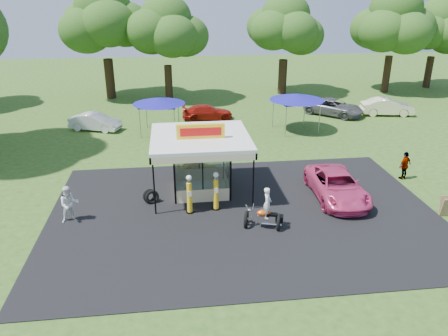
{
  "coord_description": "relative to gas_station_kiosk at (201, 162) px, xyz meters",
  "views": [
    {
      "loc": [
        -3.46,
        -17.88,
        10.86
      ],
      "look_at": [
        -0.79,
        4.0,
        1.79
      ],
      "focal_mm": 35.0,
      "sensor_mm": 36.0,
      "label": 1
    }
  ],
  "objects": [
    {
      "name": "ground",
      "position": [
        2.0,
        -4.99,
        -1.78
      ],
      "size": [
        120.0,
        120.0,
        0.0
      ],
      "primitive_type": "plane",
      "color": "#274E18",
      "rests_on": "ground"
    },
    {
      "name": "asphalt_apron",
      "position": [
        2.0,
        -2.99,
        -1.76
      ],
      "size": [
        20.0,
        14.0,
        0.04
      ],
      "primitive_type": "cube",
      "color": "black",
      "rests_on": "ground"
    },
    {
      "name": "gas_station_kiosk",
      "position": [
        0.0,
        0.0,
        0.0
      ],
      "size": [
        5.4,
        5.4,
        4.18
      ],
      "color": "white",
      "rests_on": "ground"
    },
    {
      "name": "gas_pump_left",
      "position": [
        -0.78,
        -2.61,
        -0.75
      ],
      "size": [
        0.4,
        0.4,
        2.16
      ],
      "color": "black",
      "rests_on": "ground"
    },
    {
      "name": "gas_pump_right",
      "position": [
        0.61,
        -2.4,
        -0.75
      ],
      "size": [
        0.4,
        0.4,
        2.16
      ],
      "color": "black",
      "rests_on": "ground"
    },
    {
      "name": "motorcycle",
      "position": [
        2.79,
        -4.57,
        -0.91
      ],
      "size": [
        1.98,
        1.34,
        2.24
      ],
      "rotation": [
        0.0,
        0.0,
        -0.29
      ],
      "color": "black",
      "rests_on": "ground"
    },
    {
      "name": "spare_tires",
      "position": [
        -2.83,
        -1.19,
        -1.39
      ],
      "size": [
        1.0,
        0.79,
        0.8
      ],
      "rotation": [
        0.0,
        0.0,
        0.34
      ],
      "color": "black",
      "rests_on": "ground"
    },
    {
      "name": "a_frame_sign",
      "position": [
        12.26,
        -4.5,
        -1.25
      ],
      "size": [
        0.61,
        0.58,
        1.04
      ],
      "rotation": [
        0.0,
        0.0,
        -0.11
      ],
      "color": "#593819",
      "rests_on": "ground"
    },
    {
      "name": "kiosk_car",
      "position": [
        -0.0,
        2.21,
        -1.3
      ],
      "size": [
        2.82,
        1.13,
        0.96
      ],
      "primitive_type": "imported",
      "rotation": [
        0.0,
        0.0,
        1.57
      ],
      "color": "yellow",
      "rests_on": "ground"
    },
    {
      "name": "pink_sedan",
      "position": [
        7.4,
        -1.84,
        -1.03
      ],
      "size": [
        2.65,
        5.5,
        1.51
      ],
      "primitive_type": "imported",
      "rotation": [
        0.0,
        0.0,
        -0.03
      ],
      "color": "#D63A71",
      "rests_on": "ground"
    },
    {
      "name": "spectator_west",
      "position": [
        -6.75,
        -2.77,
        -0.82
      ],
      "size": [
        1.13,
        1.0,
        1.93
      ],
      "primitive_type": "imported",
      "rotation": [
        0.0,
        0.0,
        0.33
      ],
      "color": "white",
      "rests_on": "ground"
    },
    {
      "name": "spectator_east_b",
      "position": [
        12.49,
        0.28,
        -0.91
      ],
      "size": [
        1.11,
        0.84,
        1.75
      ],
      "primitive_type": "imported",
      "rotation": [
        0.0,
        0.0,
        3.6
      ],
      "color": "gray",
      "rests_on": "ground"
    },
    {
      "name": "bg_car_a",
      "position": [
        -7.83,
        12.82,
        -1.08
      ],
      "size": [
        4.5,
        2.86,
        1.4
      ],
      "primitive_type": "imported",
      "rotation": [
        0.0,
        0.0,
        1.22
      ],
      "color": "silver",
      "rests_on": "ground"
    },
    {
      "name": "bg_car_b",
      "position": [
        1.64,
        14.93,
        -1.13
      ],
      "size": [
        4.56,
        2.05,
        1.3
      ],
      "primitive_type": "imported",
      "rotation": [
        0.0,
        0.0,
        1.62
      ],
      "color": "#9D150C",
      "rests_on": "ground"
    },
    {
      "name": "bg_car_d",
      "position": [
        13.35,
        14.95,
        -1.04
      ],
      "size": [
        5.62,
        5.49,
        1.5
      ],
      "primitive_type": "imported",
      "rotation": [
        0.0,
        0.0,
        0.82
      ],
      "color": "#565658",
      "rests_on": "ground"
    },
    {
      "name": "bg_car_e",
      "position": [
        18.25,
        14.37,
        -1.01
      ],
      "size": [
        4.92,
        2.41,
        1.55
      ],
      "primitive_type": "imported",
      "rotation": [
        0.0,
        0.0,
        1.4
      ],
      "color": "#F7EFBD",
      "rests_on": "ground"
    },
    {
      "name": "tent_west",
      "position": [
        -2.47,
        11.47,
        0.84
      ],
      "size": [
        4.15,
        4.15,
        2.9
      ],
      "rotation": [
        0.0,
        0.0,
        -0.14
      ],
      "color": "gray",
      "rests_on": "ground"
    },
    {
      "name": "tent_east",
      "position": [
        8.54,
        10.76,
        1.0
      ],
      "size": [
        4.41,
        4.41,
        3.08
      ],
      "rotation": [
        0.0,
        0.0,
        0.13
      ],
      "color": "gray",
      "rests_on": "ground"
    },
    {
      "name": "oak_far_b",
      "position": [
        -7.87,
        24.47,
        5.48
      ],
      "size": [
        9.54,
        9.54,
        11.37
      ],
      "color": "black",
      "rests_on": "ground"
    },
    {
      "name": "oak_far_c",
      "position": [
        -1.7,
        22.7,
        4.71
      ],
      "size": [
        8.69,
        8.69,
        10.24
      ],
      "color": "black",
      "rests_on": "ground"
    },
    {
      "name": "oak_far_d",
      "position": [
        10.8,
        24.34,
        4.81
      ],
      "size": [
        8.69,
        8.69,
        10.35
      ],
      "color": "black",
      "rests_on": "ground"
    },
    {
      "name": "oak_far_e",
      "position": [
        22.6,
        23.76,
        5.32
      ],
      "size": [
        9.35,
        9.35,
        11.13
      ],
      "color": "black",
      "rests_on": "ground"
    },
    {
      "name": "oak_far_f",
      "position": [
        28.67,
        25.54,
        4.46
      ],
      "size": [
        8.08,
        8.08,
        9.73
      ],
      "color": "black",
      "rests_on": "ground"
    }
  ]
}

